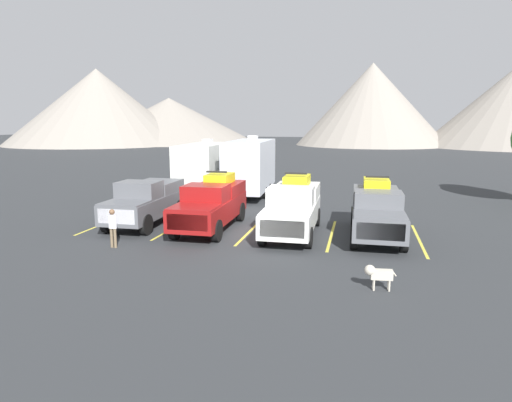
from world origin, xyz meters
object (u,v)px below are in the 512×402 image
at_px(camper_trailer_a, 204,166).
at_px(camper_trailer_b, 250,165).
at_px(pickup_truck_d, 377,210).
at_px(pickup_truck_c, 293,207).
at_px(person_a, 113,226).
at_px(dog, 377,273).
at_px(pickup_truck_a, 146,201).
at_px(pickup_truck_b, 212,203).

bearing_deg(camper_trailer_a, camper_trailer_b, 5.08).
bearing_deg(pickup_truck_d, pickup_truck_c, -174.25).
bearing_deg(pickup_truck_d, person_a, -157.48).
xyz_separation_m(pickup_truck_d, person_a, (-10.25, -4.25, -0.29)).
bearing_deg(person_a, camper_trailer_a, 93.54).
bearing_deg(camper_trailer_a, pickup_truck_d, -38.21).
xyz_separation_m(pickup_truck_d, dog, (-0.17, -6.51, -0.67)).
bearing_deg(pickup_truck_c, person_a, -149.62).
bearing_deg(person_a, dog, -12.65).
height_order(pickup_truck_c, camper_trailer_a, camper_trailer_a).
xyz_separation_m(pickup_truck_c, camper_trailer_a, (-7.43, 9.07, 0.77)).
height_order(pickup_truck_a, pickup_truck_c, pickup_truck_c).
bearing_deg(pickup_truck_c, camper_trailer_a, 129.32).
distance_m(pickup_truck_a, pickup_truck_b, 3.40).
xyz_separation_m(camper_trailer_b, dog, (7.75, -15.49, -1.59)).
xyz_separation_m(pickup_truck_b, camper_trailer_b, (-0.43, 9.23, 0.89)).
relative_size(pickup_truck_c, pickup_truck_d, 0.98).
xyz_separation_m(camper_trailer_b, person_a, (-2.33, -13.23, -1.21)).
relative_size(pickup_truck_b, camper_trailer_a, 0.78).
distance_m(pickup_truck_d, camper_trailer_b, 12.01).
distance_m(pickup_truck_a, person_a, 4.14).
height_order(pickup_truck_c, pickup_truck_d, pickup_truck_c).
height_order(pickup_truck_c, person_a, pickup_truck_c).
height_order(camper_trailer_a, person_a, camper_trailer_a).
bearing_deg(pickup_truck_b, pickup_truck_d, 1.93).
bearing_deg(pickup_truck_a, person_a, -81.19).
relative_size(pickup_truck_a, camper_trailer_a, 0.72).
relative_size(camper_trailer_a, person_a, 4.83).
bearing_deg(pickup_truck_a, pickup_truck_b, -1.47).
relative_size(pickup_truck_b, person_a, 3.79).
height_order(pickup_truck_c, dog, pickup_truck_c).
distance_m(camper_trailer_a, person_a, 13.02).
height_order(pickup_truck_a, pickup_truck_b, pickup_truck_b).
distance_m(pickup_truck_c, camper_trailer_a, 11.74).
xyz_separation_m(pickup_truck_b, camper_trailer_a, (-3.57, 8.95, 0.77)).
xyz_separation_m(pickup_truck_c, camper_trailer_b, (-4.29, 9.34, 0.89)).
distance_m(pickup_truck_a, pickup_truck_c, 7.26).
bearing_deg(camper_trailer_b, camper_trailer_a, -174.92).
height_order(pickup_truck_b, camper_trailer_a, camper_trailer_a).
distance_m(person_a, dog, 10.34).
relative_size(pickup_truck_c, person_a, 3.70).
xyz_separation_m(pickup_truck_c, person_a, (-6.63, -3.88, -0.32)).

